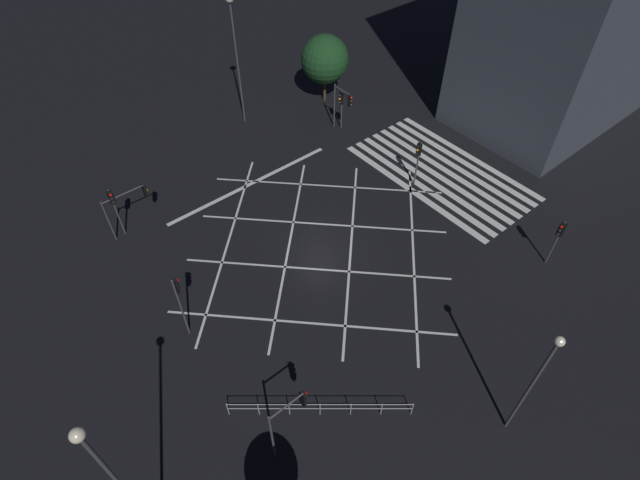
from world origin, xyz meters
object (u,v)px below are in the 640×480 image
traffic_light_median_south (418,155)px  traffic_light_se_main (343,102)px  traffic_light_nw_cross (290,414)px  traffic_light_ne_cross (130,201)px  street_lamp_far (233,30)px  traffic_light_ne_main (114,204)px  traffic_light_se_cross (341,103)px  traffic_light_sw_cross (558,235)px  street_lamp_west (538,375)px  traffic_light_median_north (179,296)px  street_tree_near (325,59)px  street_lamp_east (115,479)px

traffic_light_median_south → traffic_light_se_main: size_ratio=0.93×
traffic_light_nw_cross → traffic_light_ne_cross: traffic_light_nw_cross is taller
traffic_light_median_south → traffic_light_se_main: bearing=-92.6°
street_lamp_far → traffic_light_ne_cross: bearing=116.5°
traffic_light_median_south → traffic_light_ne_main: bearing=-24.9°
traffic_light_se_cross → traffic_light_se_main: (-0.52, 0.22, 0.46)m
traffic_light_sw_cross → traffic_light_se_cross: bearing=-89.6°
traffic_light_se_cross → traffic_light_sw_cross: (-18.93, -0.14, 0.15)m
traffic_light_se_main → traffic_light_nw_cross: bearing=-46.6°
traffic_light_median_south → street_lamp_west: (-14.98, 9.61, 2.29)m
traffic_light_median_north → street_lamp_far: (15.36, -13.74, 4.34)m
traffic_light_nw_cross → traffic_light_se_cross: traffic_light_nw_cross is taller
traffic_light_median_north → street_tree_near: (13.63, -20.93, 0.53)m
traffic_light_se_cross → street_lamp_east: street_lamp_east is taller
traffic_light_median_south → traffic_light_se_cross: 8.64m
street_lamp_west → street_tree_near: 30.27m
traffic_light_median_south → traffic_light_ne_cross: bearing=-26.1°
street_lamp_west → traffic_light_se_cross: bearing=-23.4°
traffic_light_se_cross → street_lamp_far: street_lamp_far is taller
traffic_light_median_south → traffic_light_sw_cross: traffic_light_median_south is taller
traffic_light_median_north → traffic_light_se_main: traffic_light_median_north is taller
traffic_light_se_cross → traffic_light_ne_cross: bearing=0.8°
traffic_light_se_main → street_lamp_west: (-23.07, 9.98, 2.06)m
traffic_light_median_south → traffic_light_se_cross: size_ratio=1.10×
traffic_light_nw_cross → traffic_light_ne_main: 17.56m
traffic_light_median_north → traffic_light_ne_cross: bearing=81.2°
traffic_light_nw_cross → traffic_light_se_cross: bearing=43.9°
traffic_light_median_south → street_tree_near: street_tree_near is taller
traffic_light_median_north → traffic_light_median_south: bearing=2.6°
street_tree_near → traffic_light_ne_cross: bearing=102.8°
traffic_light_ne_main → street_lamp_east: 18.58m
traffic_light_se_main → street_lamp_far: size_ratio=0.38×
street_lamp_east → street_lamp_far: (23.21, -19.50, 1.06)m
traffic_light_ne_cross → street_lamp_east: size_ratio=0.32×
traffic_light_nw_cross → street_lamp_east: (0.47, 6.39, 3.54)m
street_lamp_west → street_lamp_far: street_lamp_far is taller
traffic_light_median_north → street_lamp_far: 21.06m
traffic_light_median_north → street_lamp_far: street_lamp_far is taller
traffic_light_sw_cross → street_lamp_west: size_ratio=0.45×
traffic_light_ne_main → traffic_light_se_main: bearing=89.1°
traffic_light_sw_cross → street_lamp_east: bearing=-3.7°
traffic_light_se_cross → street_lamp_east: (-17.31, 24.85, 4.17)m
traffic_light_ne_main → traffic_light_se_cross: 18.64m
traffic_light_sw_cross → traffic_light_median_north: bearing=-26.2°
street_lamp_east → street_tree_near: size_ratio=1.77×
traffic_light_median_south → traffic_light_sw_cross: 10.34m
traffic_light_nw_cross → traffic_light_se_cross: (17.78, -18.46, -0.63)m
traffic_light_ne_main → street_lamp_far: street_lamp_far is taller
street_lamp_east → street_tree_near: 34.37m
traffic_light_median_north → street_lamp_far: bearing=48.2°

